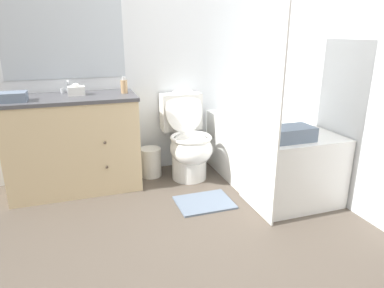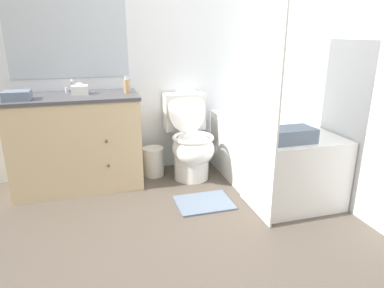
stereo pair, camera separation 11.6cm
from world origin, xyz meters
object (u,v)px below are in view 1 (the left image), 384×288
Objects in this scene: tissue_box at (76,90)px; hand_towel_folded at (13,97)px; vanity_cabinet at (74,143)px; toilet at (188,142)px; wastebasket at (151,162)px; soap_dispenser at (124,86)px; bath_towel_folded at (291,133)px; sink_faucet at (69,89)px; bathtub at (267,153)px; bath_mat at (204,202)px.

tissue_box reaches higher than hand_towel_folded.
toilet reaches higher than vanity_cabinet.
vanity_cabinet reaches higher than wastebasket.
hand_towel_folded is at bearing -166.35° from vanity_cabinet.
tissue_box is at bearing 175.28° from soap_dispenser.
hand_towel_folded is at bearing -179.24° from toilet.
toilet is 2.62× the size of bath_towel_folded.
bathtub is (1.69, -0.61, -0.59)m from sink_faucet.
bathtub reaches higher than wastebasket.
sink_faucet is 1.02× the size of tissue_box.
tissue_box reaches higher than bathtub.
vanity_cabinet is 3.89× the size of wastebasket.
bathtub reaches higher than bath_mat.
toilet reaches higher than bathtub.
wastebasket is (-1.00, 0.48, -0.15)m from bathtub.
wastebasket is 0.79m from soap_dispenser.
sink_faucet reaches higher than toilet.
wastebasket is at bearing 154.51° from bathtub.
tissue_box is 0.50m from hand_towel_folded.
bathtub is 9.35× the size of soap_dispenser.
toilet is at bearing 0.76° from hand_towel_folded.
soap_dispenser reaches higher than wastebasket.
toilet is at bearing -4.49° from vanity_cabinet.
soap_dispenser reaches higher than hand_towel_folded.
vanity_cabinet is at bearing 165.95° from bathtub.
soap_dispenser is (0.47, 0.01, 0.48)m from vanity_cabinet.
sink_faucet is at bearing 160.14° from bathtub.
bath_towel_folded reaches higher than wastebasket.
vanity_cabinet reaches higher than bath_towel_folded.
sink_faucet reaches higher than vanity_cabinet.
vanity_cabinet is at bearing -90.00° from sink_faucet.
sink_faucet is 0.31× the size of bath_mat.
bath_mat is (0.98, -0.66, -0.42)m from vanity_cabinet.
vanity_cabinet is 0.46m from tissue_box.
soap_dispenser reaches higher than vanity_cabinet.
tissue_box is 1.45m from bath_mat.
tissue_box reaches higher than toilet.
bath_mat is (0.92, -0.71, -0.87)m from tissue_box.
soap_dispenser is at bearing -4.72° from tissue_box.
bath_mat is at bearing -40.75° from sink_faucet.
soap_dispenser is (-1.22, 0.44, 0.61)m from bathtub.
hand_towel_folded is at bearing -172.63° from soap_dispenser.
wastebasket is at bearing -10.87° from sink_faucet.
tissue_box is at bearing -65.81° from sink_faucet.
sink_faucet is 1.95m from bath_towel_folded.
sink_faucet is 1.01m from wastebasket.
bath_mat is (1.39, -0.56, -0.87)m from hand_towel_folded.
wastebasket is at bearing 132.08° from bath_towel_folded.
tissue_box is at bearing 172.46° from toilet.
tissue_box is (-0.62, -0.01, 0.74)m from wastebasket.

